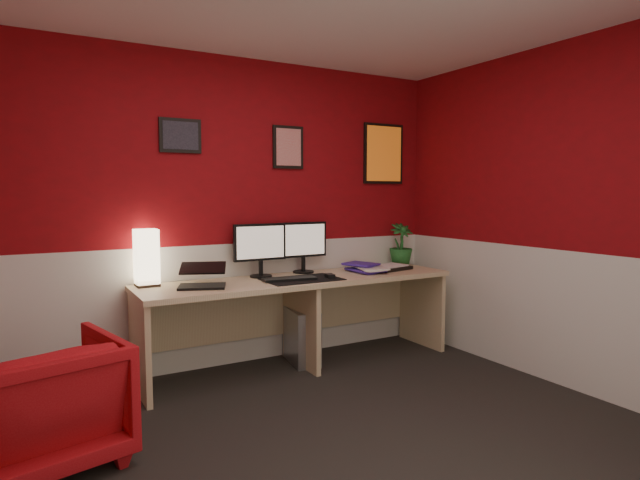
% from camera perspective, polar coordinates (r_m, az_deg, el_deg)
% --- Properties ---
extents(ground, '(4.00, 3.50, 0.01)m').
position_cam_1_polar(ground, '(3.09, 1.54, -22.18)').
color(ground, black).
rests_on(ground, ground).
extents(wall_back, '(4.00, 0.01, 2.50)m').
position_cam_1_polar(wall_back, '(4.34, -10.52, 2.84)').
color(wall_back, maroon).
rests_on(wall_back, ground).
extents(wall_right, '(0.01, 3.50, 2.50)m').
position_cam_1_polar(wall_right, '(4.16, 25.89, 2.31)').
color(wall_right, maroon).
rests_on(wall_right, ground).
extents(wainscot_back, '(4.00, 0.01, 1.00)m').
position_cam_1_polar(wainscot_back, '(4.43, -10.34, -6.91)').
color(wainscot_back, silver).
rests_on(wainscot_back, ground).
extents(wainscot_right, '(0.01, 3.50, 1.00)m').
position_cam_1_polar(wainscot_right, '(4.25, 25.45, -7.84)').
color(wainscot_right, silver).
rests_on(wainscot_right, ground).
extents(desk, '(2.60, 0.65, 0.73)m').
position_cam_1_polar(desk, '(4.36, -2.06, -8.83)').
color(desk, tan).
rests_on(desk, ground).
extents(shoji_lamp, '(0.16, 0.16, 0.40)m').
position_cam_1_polar(shoji_lamp, '(4.09, -18.18, -1.97)').
color(shoji_lamp, '#FFE5B2').
rests_on(shoji_lamp, desk).
extents(laptop, '(0.39, 0.34, 0.22)m').
position_cam_1_polar(laptop, '(3.93, -12.61, -3.45)').
color(laptop, black).
rests_on(laptop, desk).
extents(monitor_left, '(0.45, 0.06, 0.58)m').
position_cam_1_polar(monitor_left, '(4.31, -6.42, -0.18)').
color(monitor_left, black).
rests_on(monitor_left, desk).
extents(monitor_right, '(0.45, 0.06, 0.58)m').
position_cam_1_polar(monitor_right, '(4.52, -1.81, 0.09)').
color(monitor_right, black).
rests_on(monitor_right, desk).
extents(desk_mat, '(0.60, 0.38, 0.01)m').
position_cam_1_polar(desk_mat, '(4.20, -1.96, -4.25)').
color(desk_mat, black).
rests_on(desk_mat, desk).
extents(keyboard, '(0.44, 0.20, 0.02)m').
position_cam_1_polar(keyboard, '(4.16, -3.33, -4.18)').
color(keyboard, black).
rests_on(keyboard, desk_mat).
extents(mouse, '(0.08, 0.11, 0.03)m').
position_cam_1_polar(mouse, '(4.26, 1.06, -3.87)').
color(mouse, black).
rests_on(mouse, desk_mat).
extents(book_bottom, '(0.25, 0.33, 0.03)m').
position_cam_1_polar(book_bottom, '(4.54, 3.75, -3.40)').
color(book_bottom, '#3A2096').
rests_on(book_bottom, desk).
extents(book_middle, '(0.30, 0.36, 0.02)m').
position_cam_1_polar(book_middle, '(4.53, 4.17, -3.09)').
color(book_middle, silver).
rests_on(book_middle, book_bottom).
extents(book_top, '(0.29, 0.33, 0.03)m').
position_cam_1_polar(book_top, '(4.53, 3.68, -2.79)').
color(book_top, '#3A2096').
rests_on(book_top, book_middle).
extents(zen_tray, '(0.39, 0.32, 0.03)m').
position_cam_1_polar(zen_tray, '(4.78, 7.51, -3.00)').
color(zen_tray, black).
rests_on(zen_tray, desk).
extents(potted_plant, '(0.24, 0.24, 0.40)m').
position_cam_1_polar(potted_plant, '(5.04, 8.70, -0.48)').
color(potted_plant, '#19591E').
rests_on(potted_plant, desk).
extents(pc_tower, '(0.27, 0.48, 0.45)m').
position_cam_1_polar(pc_tower, '(4.50, -2.05, -10.22)').
color(pc_tower, '#99999E').
rests_on(pc_tower, ground).
extents(armchair, '(0.86, 0.87, 0.67)m').
position_cam_1_polar(armchair, '(3.20, -27.52, -15.29)').
color(armchair, '#B4181E').
rests_on(armchair, ground).
extents(art_left, '(0.32, 0.02, 0.26)m').
position_cam_1_polar(art_left, '(4.25, -14.81, 10.81)').
color(art_left, black).
rests_on(art_left, wall_back).
extents(art_center, '(0.28, 0.02, 0.36)m').
position_cam_1_polar(art_center, '(4.57, -3.46, 9.93)').
color(art_center, red).
rests_on(art_center, wall_back).
extents(art_right, '(0.44, 0.02, 0.56)m').
position_cam_1_polar(art_right, '(5.09, 6.84, 9.19)').
color(art_right, orange).
rests_on(art_right, wall_back).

